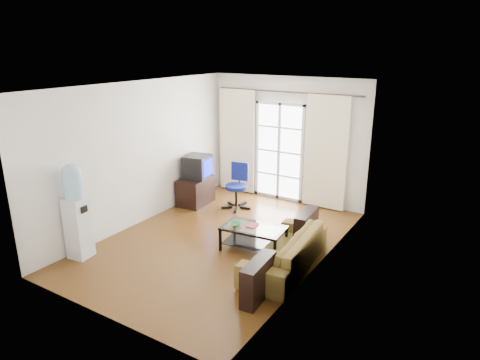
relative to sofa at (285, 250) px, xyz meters
The scene contains 20 objects.
floor 1.42m from the sofa, behind, with size 5.20×5.20×0.00m, color brown.
ceiling 2.79m from the sofa, behind, with size 5.20×5.20×0.00m, color white.
wall_back 3.31m from the sofa, 116.05° to the left, with size 3.60×0.02×2.70m, color white.
wall_front 2.95m from the sofa, 120.05° to the right, with size 3.60×0.02×2.70m, color white.
wall_left 3.36m from the sofa, behind, with size 0.02×5.20×2.70m, color white.
wall_right 1.17m from the sofa, 27.38° to the left, with size 0.02×5.20×2.70m, color white.
french_door 3.25m from the sofa, 118.94° to the left, with size 1.16×0.06×2.15m.
curtain_rod 3.70m from the sofa, 116.87° to the left, with size 0.04×0.04×3.30m, color #4C3F2D.
curtain_left 3.84m from the sofa, 133.68° to the left, with size 0.90×0.07×2.35m, color #FFF5CD.
curtain_right 2.88m from the sofa, 99.00° to the left, with size 0.90×0.07×2.35m, color #FFF5CD.
radiator 2.78m from the sofa, 101.99° to the left, with size 0.64×0.12×0.64m, color gray.
sofa is the anchor object (origin of this frame).
coffee_table 0.73m from the sofa, 162.13° to the left, with size 1.09×0.70×0.42m.
bowl 1.01m from the sofa, behind, with size 0.27×0.27×0.05m, color #2D7D40.
book 0.86m from the sofa, 163.45° to the left, with size 0.19×0.24×0.02m, color maroon.
remote 0.77m from the sofa, 165.17° to the left, with size 0.18×0.05×0.02m, color black.
tv_stand 3.24m from the sofa, 152.73° to the left, with size 0.53×0.80×0.58m, color black.
crt_tv 3.31m from the sofa, 151.87° to the left, with size 0.61×0.61×0.49m.
task_chair 2.66m from the sofa, 138.64° to the left, with size 0.75×0.75×0.95m.
water_cooler 3.36m from the sofa, 153.87° to the right, with size 0.37×0.36×1.58m.
Camera 1 is at (3.94, -5.67, 3.31)m, focal length 32.00 mm.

